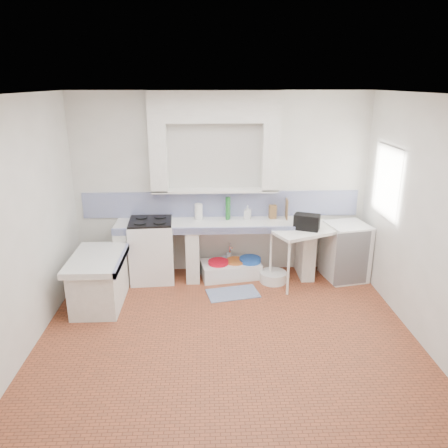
{
  "coord_description": "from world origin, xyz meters",
  "views": [
    {
      "loc": [
        -0.23,
        -4.48,
        2.92
      ],
      "look_at": [
        0.0,
        1.0,
        1.1
      ],
      "focal_mm": 34.55,
      "sensor_mm": 36.0,
      "label": 1
    }
  ],
  "objects_px": {
    "side_table": "(305,256)",
    "sink": "(231,270)",
    "stove": "(152,251)",
    "fridge": "(346,252)"
  },
  "relations": [
    {
      "from": "side_table",
      "to": "sink",
      "type": "bearing_deg",
      "value": 144.41
    },
    {
      "from": "stove",
      "to": "side_table",
      "type": "distance_m",
      "value": 2.33
    },
    {
      "from": "stove",
      "to": "sink",
      "type": "relative_size",
      "value": 1.02
    },
    {
      "from": "stove",
      "to": "sink",
      "type": "height_order",
      "value": "stove"
    },
    {
      "from": "sink",
      "to": "fridge",
      "type": "relative_size",
      "value": 1.02
    },
    {
      "from": "sink",
      "to": "side_table",
      "type": "distance_m",
      "value": 1.18
    },
    {
      "from": "stove",
      "to": "fridge",
      "type": "bearing_deg",
      "value": -5.77
    },
    {
      "from": "sink",
      "to": "fridge",
      "type": "height_order",
      "value": "fridge"
    },
    {
      "from": "sink",
      "to": "fridge",
      "type": "bearing_deg",
      "value": -13.83
    },
    {
      "from": "stove",
      "to": "sink",
      "type": "bearing_deg",
      "value": -3.16
    }
  ]
}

